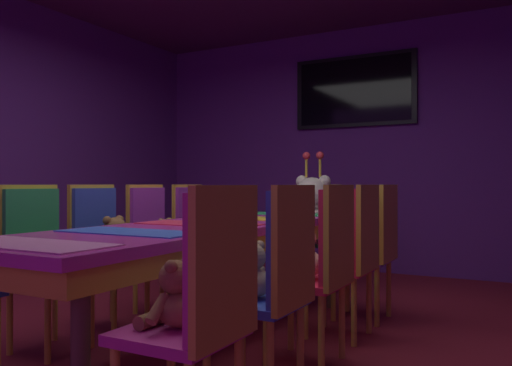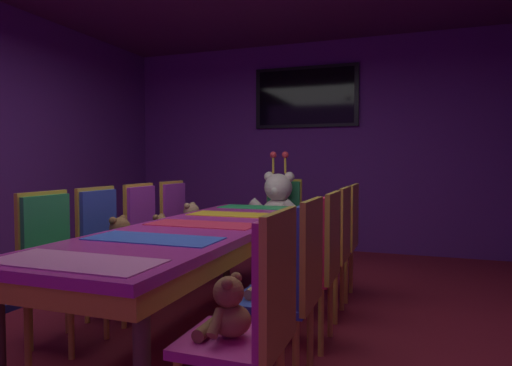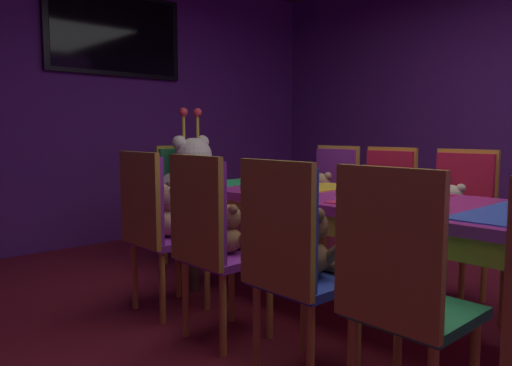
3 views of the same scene
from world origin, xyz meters
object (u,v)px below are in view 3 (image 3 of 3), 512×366
object	(u,v)px
teddy_left_3	(230,232)
chair_right_3	(385,200)
chair_left_4	(152,217)
chair_right_4	(331,194)
chair_left_1	(398,277)
chair_left_2	(289,251)
teddy_left_2	(311,246)
teddy_left_4	(173,214)
throne_chair	(183,192)
banquet_table	(393,215)
king_teddy_bear	(194,178)
chair_left_3	(208,231)
teddy_right_2	(449,212)
chair_right_2	(460,209)
teddy_right_4	(320,195)
wall_tv	(116,34)
teddy_right_3	(374,205)

from	to	relation	value
teddy_left_3	chair_right_3	size ratio (longest dim) A/B	0.29
chair_left_4	chair_right_3	distance (m)	1.73
teddy_left_3	chair_right_4	size ratio (longest dim) A/B	0.29
teddy_left_3	chair_left_1	bearing A→B (deg)	-97.07
chair_left_2	teddy_left_2	distance (m)	0.15
teddy_left_4	throne_chair	bearing A→B (deg)	52.57
chair_right_3	chair_right_4	distance (m)	0.50
chair_left_2	teddy_left_3	size ratio (longest dim) A/B	3.49
chair_left_2	banquet_table	bearing A→B (deg)	0.56
chair_left_1	king_teddy_bear	bearing A→B (deg)	70.94
throne_chair	king_teddy_bear	xyz separation A→B (m)	(-0.00, -0.17, 0.13)
chair_left_3	throne_chair	distance (m)	1.65
throne_chair	teddy_right_2	bearing A→B (deg)	19.06
teddy_left_2	throne_chair	bearing A→B (deg)	71.37
chair_left_1	teddy_left_3	bearing A→B (deg)	82.93
throne_chair	king_teddy_bear	size ratio (longest dim) A/B	1.19
chair_right_2	banquet_table	bearing A→B (deg)	0.96
teddy_right_2	teddy_right_4	bearing A→B (deg)	-89.82
king_teddy_bear	wall_tv	xyz separation A→B (m)	(0.00, 1.28, 1.33)
teddy_left_2	throne_chair	size ratio (longest dim) A/B	0.34
teddy_right_3	teddy_right_4	world-z (taller)	teddy_right_4
teddy_left_4	chair_right_4	world-z (taller)	chair_right_4
chair_left_1	chair_right_4	distance (m)	2.29
chair_right_2	chair_right_4	world-z (taller)	same
teddy_left_3	teddy_left_4	distance (m)	0.56
chair_left_2	king_teddy_bear	xyz separation A→B (m)	(0.82, 1.83, 0.13)
teddy_left_4	chair_left_2	bearing A→B (deg)	-97.59
teddy_left_4	throne_chair	size ratio (longest dim) A/B	0.34
teddy_left_2	chair_left_4	size ratio (longest dim) A/B	0.34
chair_left_3	chair_right_2	size ratio (longest dim) A/B	1.00
chair_left_3	chair_left_4	distance (m)	0.56
throne_chair	teddy_left_3	bearing A→B (deg)	-25.28
wall_tv	chair_right_2	bearing A→B (deg)	-75.00
teddy_right_4	teddy_left_4	bearing A→B (deg)	-1.61
teddy_right_2	chair_right_4	world-z (taller)	chair_right_4
teddy_left_2	chair_right_3	size ratio (longest dim) A/B	0.34
wall_tv	teddy_left_4	bearing A→B (deg)	-108.60
chair_right_3	chair_right_2	bearing A→B (deg)	90.68
teddy_left_3	chair_left_4	xyz separation A→B (m)	(-0.14, 0.56, 0.02)
banquet_table	chair_left_3	bearing A→B (deg)	145.96
banquet_table	teddy_left_3	xyz separation A→B (m)	(-0.68, 0.55, -0.08)
chair_left_3	teddy_left_3	size ratio (longest dim) A/B	3.49
chair_right_2	wall_tv	xyz separation A→B (m)	(-0.83, 3.09, 1.45)
banquet_table	teddy_right_2	size ratio (longest dim) A/B	8.65
throne_chair	chair_left_3	bearing A→B (deg)	-29.74
teddy_right_3	teddy_left_4	bearing A→B (deg)	-21.83
banquet_table	teddy_right_2	world-z (taller)	teddy_right_2
chair_left_1	chair_right_3	size ratio (longest dim) A/B	1.00
teddy_left_3	teddy_right_4	distance (m)	1.46
chair_left_4	king_teddy_bear	size ratio (longest dim) A/B	1.19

